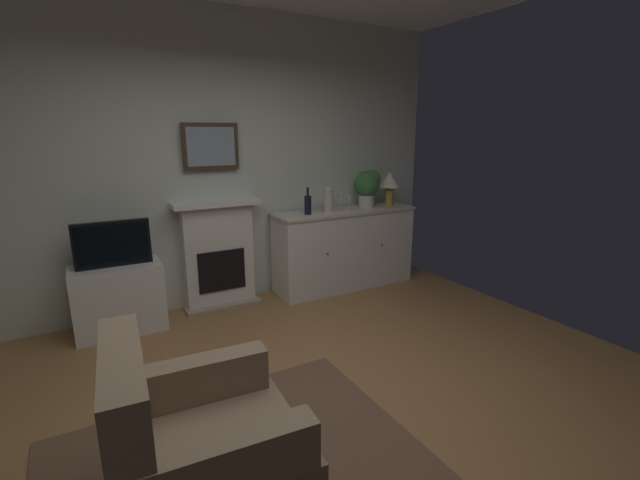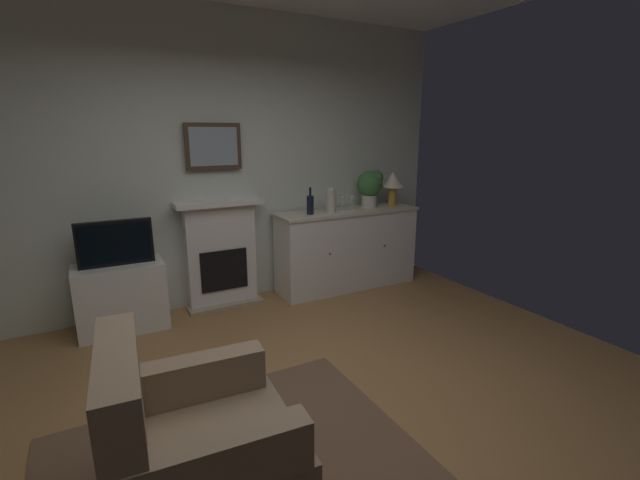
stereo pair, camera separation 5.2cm
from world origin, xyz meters
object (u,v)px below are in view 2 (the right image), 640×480
object	(u,v)px
tv_cabinet	(122,297)
vase_decorative	(331,200)
fireplace_unit	(221,253)
potted_plant_small	(371,185)
wine_glass_center	(352,200)
tv_set	(115,243)
wine_bottle	(310,204)
wine_glass_left	(343,200)
table_lamp	(393,182)
framed_picture	(213,146)
sideboard_cabinet	(347,249)
armchair	(193,447)

from	to	relation	value
tv_cabinet	vase_decorative	bearing A→B (deg)	-1.73
fireplace_unit	potted_plant_small	world-z (taller)	potted_plant_small
wine_glass_center	tv_set	distance (m)	2.43
wine_bottle	vase_decorative	world-z (taller)	wine_bottle
potted_plant_small	wine_glass_left	bearing A→B (deg)	-170.66
tv_cabinet	table_lamp	bearing A→B (deg)	-0.28
framed_picture	sideboard_cabinet	bearing A→B (deg)	-8.90
tv_set	fireplace_unit	bearing A→B (deg)	10.77
fireplace_unit	armchair	size ratio (longest dim) A/B	1.20
wine_glass_left	armchair	distance (m)	3.24
table_lamp	armchair	xyz separation A→B (m)	(-2.90, -2.33, -0.80)
framed_picture	armchair	distance (m)	2.96
wine_glass_left	potted_plant_small	xyz separation A→B (m)	(0.42, 0.07, 0.13)
fireplace_unit	tv_set	bearing A→B (deg)	-169.23
wine_glass_left	potted_plant_small	distance (m)	0.45
potted_plant_small	tv_cabinet	bearing A→B (deg)	-179.36
wine_glass_center	wine_glass_left	bearing A→B (deg)	168.02
tv_cabinet	potted_plant_small	bearing A→B (deg)	0.64
sideboard_cabinet	wine_bottle	xyz separation A→B (m)	(-0.49, -0.04, 0.56)
framed_picture	sideboard_cabinet	world-z (taller)	framed_picture
potted_plant_small	armchair	size ratio (longest dim) A/B	0.47
vase_decorative	potted_plant_small	bearing A→B (deg)	9.27
wine_glass_center	tv_cabinet	distance (m)	2.53
tv_cabinet	potted_plant_small	xyz separation A→B (m)	(2.73, 0.03, 0.85)
vase_decorative	armchair	bearing A→B (deg)	-131.68
framed_picture	potted_plant_small	distance (m)	1.83
wine_glass_left	tv_set	distance (m)	2.32
framed_picture	armchair	world-z (taller)	framed_picture
wine_glass_center	framed_picture	bearing A→B (deg)	169.46
wine_glass_left	tv_cabinet	distance (m)	2.42
fireplace_unit	armchair	world-z (taller)	fireplace_unit
fireplace_unit	wine_glass_left	world-z (taller)	fireplace_unit
fireplace_unit	wine_bottle	bearing A→B (deg)	-12.91
table_lamp	armchair	distance (m)	3.80
sideboard_cabinet	armchair	bearing A→B (deg)	-134.34
wine_bottle	wine_glass_left	size ratio (longest dim) A/B	1.76
fireplace_unit	wine_bottle	distance (m)	1.06
wine_glass_left	wine_glass_center	bearing A→B (deg)	-11.98
fireplace_unit	framed_picture	xyz separation A→B (m)	(-0.00, 0.05, 1.08)
potted_plant_small	table_lamp	bearing A→B (deg)	-9.00
wine_glass_center	tv_cabinet	world-z (taller)	wine_glass_center
wine_glass_left	tv_cabinet	xyz separation A→B (m)	(-2.31, 0.04, -0.72)
tv_set	armchair	distance (m)	2.36
table_lamp	wine_glass_center	bearing A→B (deg)	-175.48
fireplace_unit	vase_decorative	distance (m)	1.30
wine_glass_left	tv_cabinet	world-z (taller)	wine_glass_left
vase_decorative	wine_bottle	bearing A→B (deg)	176.65
fireplace_unit	potted_plant_small	bearing A→B (deg)	-4.29
tv_set	table_lamp	bearing A→B (deg)	0.16
tv_cabinet	tv_set	size ratio (longest dim) A/B	1.21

